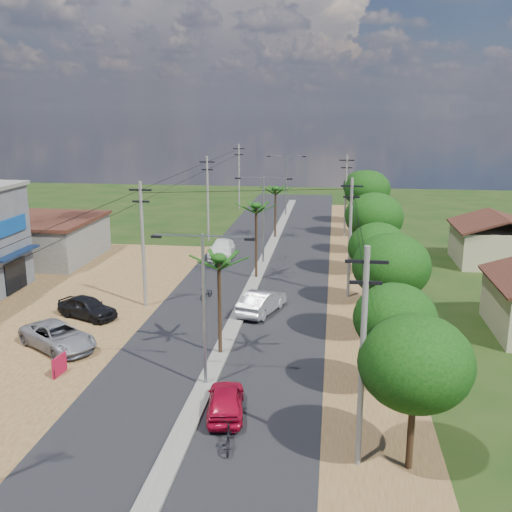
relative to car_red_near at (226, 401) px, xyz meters
The scene contains 36 objects.
ground 3.25m from the car_red_near, 119.19° to the left, with size 160.00×160.00×0.00m, color black.
road 17.85m from the car_red_near, 94.98° to the left, with size 12.00×110.00×0.04m, color black.
median 20.84m from the car_red_near, 94.26° to the left, with size 1.00×90.00×0.18m, color #605E56.
dirt_lot_west 19.76m from the car_red_near, 146.94° to the left, with size 18.00×46.00×0.04m, color brown.
dirt_shoulder_east 19.09m from the car_red_near, 68.63° to the left, with size 5.00×90.00×0.03m, color brown.
low_shed 35.02m from the car_red_near, 130.11° to the left, with size 10.40×10.40×3.95m.
house_east_far 36.44m from the car_red_near, 57.70° to the left, with size 7.60×7.50×4.60m.
tree_east_a 9.38m from the car_red_near, 22.11° to the right, with size 4.40×4.40×6.37m.
tree_east_b 8.91m from the car_red_near, 19.66° to the left, with size 4.00×4.00×5.83m.
tree_east_c 13.39m from the car_red_near, 50.16° to the left, with size 4.60×4.60×6.83m.
tree_east_d 18.87m from the car_red_near, 64.91° to the left, with size 4.20×4.20×6.13m.
tree_east_e 26.41m from the car_red_near, 71.99° to the left, with size 4.80×4.80×7.14m.
tree_east_f 33.80m from the car_red_near, 76.86° to the left, with size 3.80×3.80×5.52m.
tree_east_g 41.84m from the car_red_near, 78.56° to the left, with size 5.00×5.00×7.38m.
tree_east_h 49.57m from the car_red_near, 80.74° to the left, with size 4.40×4.40×6.52m.
palm_median_near 8.46m from the car_red_near, 102.87° to the left, with size 2.00×2.00×6.15m.
palm_median_mid 23.41m from the car_red_near, 93.89° to the left, with size 2.00×2.00×6.55m.
palm_median_far 39.07m from the car_red_near, 92.29° to the left, with size 2.00×2.00×5.85m.
streetlight_near 5.17m from the car_red_near, 119.19° to the left, with size 5.10×0.18×8.00m.
streetlight_mid 28.11m from the car_red_near, 93.19° to the left, with size 5.10×0.18×8.00m.
streetlight_far 52.95m from the car_red_near, 91.68° to the left, with size 5.10×0.18×8.00m.
utility_pole_w_b 17.54m from the car_red_near, 120.06° to the left, with size 1.60×0.24×9.00m.
utility_pole_w_c 37.97m from the car_red_near, 103.09° to the left, with size 1.60×0.24×9.00m.
utility_pole_w_d 58.54m from the car_red_near, 98.42° to the left, with size 1.60×0.24×9.00m.
utility_pole_e_a 7.89m from the car_red_near, 28.49° to the right, with size 1.60×0.24×9.00m.
utility_pole_e_b 20.10m from the car_red_near, 72.40° to the left, with size 1.60×0.24×9.00m.
utility_pole_e_c 41.40m from the car_red_near, 81.69° to the left, with size 1.60×0.24×9.00m.
car_red_near is the anchor object (origin of this frame).
car_silver_mid 14.26m from the car_red_near, 90.19° to the left, with size 1.72×4.93×1.62m, color gray.
car_white_far 30.26m from the car_red_near, 100.97° to the left, with size 2.20×5.41×1.57m, color silver.
car_parked_silver 12.93m from the car_red_near, 150.16° to the left, with size 2.49×5.41×1.50m, color gray.
car_parked_dark 16.56m from the car_red_near, 134.72° to the left, with size 1.77×4.41×1.50m, color black.
moto_rider_east 2.87m from the car_red_near, 78.01° to the right, with size 0.68×1.95×1.03m, color black.
moto_rider_west_a 17.47m from the car_red_near, 105.02° to the left, with size 0.55×1.58×0.83m, color black.
moto_rider_west_b 33.53m from the car_red_near, 101.04° to the left, with size 0.49×1.72×1.03m, color black.
roadside_sign 10.02m from the car_red_near, 162.40° to the left, with size 0.22×1.34×1.11m.
Camera 1 is at (6.22, -27.63, 13.91)m, focal length 42.00 mm.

